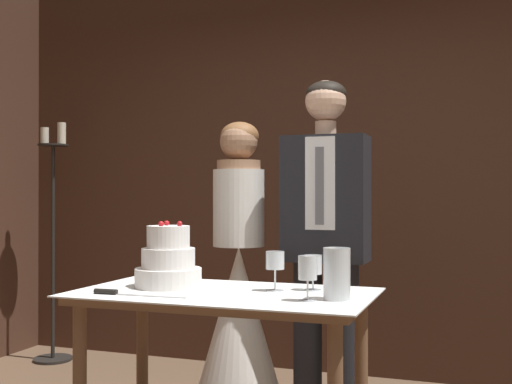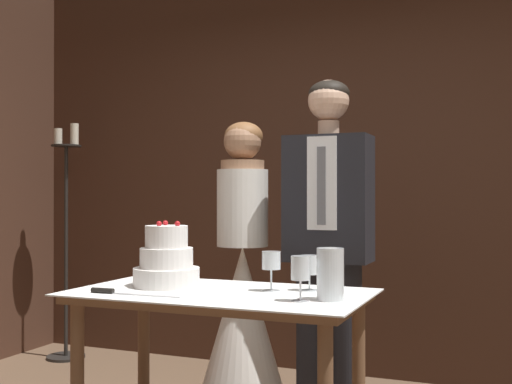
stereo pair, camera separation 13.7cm
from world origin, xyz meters
name	(u,v)px [view 2 (the right image)]	position (x,y,z in m)	size (l,w,h in m)	color
wall_back	(357,164)	(0.00, 2.13, 1.42)	(5.27, 0.12, 2.85)	#472B1E
cake_table	(220,320)	(-0.14, 0.24, 0.69)	(1.23, 0.68, 0.81)	brown
tiered_cake	(166,262)	(-0.42, 0.29, 0.92)	(0.29, 0.29, 0.29)	white
cake_knife	(118,292)	(-0.49, 0.02, 0.82)	(0.40, 0.04, 0.02)	silver
wine_glass_near	(309,266)	(0.20, 0.40, 0.91)	(0.08, 0.08, 0.15)	silver
wine_glass_middle	(300,271)	(0.25, 0.13, 0.93)	(0.07, 0.07, 0.17)	silver
wine_glass_far	(271,263)	(0.06, 0.33, 0.93)	(0.08, 0.08, 0.17)	silver
hurricane_candle	(330,275)	(0.35, 0.19, 0.90)	(0.10, 0.10, 0.20)	silver
bride	(242,308)	(-0.38, 1.04, 0.59)	(0.54, 0.54, 1.61)	white
groom	(329,231)	(0.11, 1.04, 1.03)	(0.43, 0.25, 1.81)	black
candle_stand	(66,248)	(-2.10, 1.71, 0.82)	(0.28, 0.28, 1.74)	black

